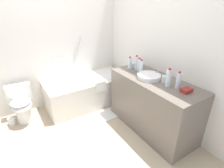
{
  "coord_description": "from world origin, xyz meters",
  "views": [
    {
      "loc": [
        -0.72,
        -1.94,
        1.92
      ],
      "look_at": [
        0.63,
        0.19,
        0.72
      ],
      "focal_mm": 28.06,
      "sensor_mm": 36.0,
      "label": 1
    }
  ],
  "objects_px": {
    "water_bottle_4": "(139,65)",
    "bath_mat": "(110,113)",
    "water_bottle_1": "(137,63)",
    "amenity_basket": "(186,90)",
    "water_bottle_0": "(178,81)",
    "drinking_glass_1": "(133,65)",
    "toilet": "(21,104)",
    "water_bottle_3": "(130,63)",
    "water_bottle_5": "(169,78)",
    "drinking_glass_0": "(164,79)",
    "sink_basin": "(149,76)",
    "bathtub": "(87,90)",
    "water_bottle_2": "(141,67)",
    "sink_faucet": "(159,73)",
    "toilet_paper_roll": "(12,121)"
  },
  "relations": [
    {
      "from": "water_bottle_3",
      "to": "water_bottle_4",
      "type": "xyz_separation_m",
      "value": [
        0.05,
        -0.17,
        0.01
      ]
    },
    {
      "from": "water_bottle_3",
      "to": "water_bottle_4",
      "type": "height_order",
      "value": "water_bottle_4"
    },
    {
      "from": "water_bottle_4",
      "to": "bath_mat",
      "type": "xyz_separation_m",
      "value": [
        -0.4,
        0.27,
        -0.97
      ]
    },
    {
      "from": "water_bottle_1",
      "to": "water_bottle_2",
      "type": "height_order",
      "value": "water_bottle_1"
    },
    {
      "from": "toilet_paper_roll",
      "to": "water_bottle_3",
      "type": "bearing_deg",
      "value": -21.12
    },
    {
      "from": "toilet",
      "to": "water_bottle_2",
      "type": "bearing_deg",
      "value": 63.6
    },
    {
      "from": "water_bottle_5",
      "to": "drinking_glass_0",
      "type": "distance_m",
      "value": 0.15
    },
    {
      "from": "water_bottle_2",
      "to": "water_bottle_5",
      "type": "distance_m",
      "value": 0.56
    },
    {
      "from": "toilet",
      "to": "water_bottle_4",
      "type": "relative_size",
      "value": 2.85
    },
    {
      "from": "sink_basin",
      "to": "drinking_glass_1",
      "type": "relative_size",
      "value": 4.2
    },
    {
      "from": "sink_faucet",
      "to": "water_bottle_1",
      "type": "bearing_deg",
      "value": 106.27
    },
    {
      "from": "drinking_glass_0",
      "to": "toilet_paper_roll",
      "type": "height_order",
      "value": "drinking_glass_0"
    },
    {
      "from": "sink_basin",
      "to": "water_bottle_2",
      "type": "bearing_deg",
      "value": 82.1
    },
    {
      "from": "water_bottle_1",
      "to": "water_bottle_0",
      "type": "bearing_deg",
      "value": -90.12
    },
    {
      "from": "drinking_glass_1",
      "to": "amenity_basket",
      "type": "height_order",
      "value": "drinking_glass_1"
    },
    {
      "from": "sink_basin",
      "to": "water_bottle_5",
      "type": "height_order",
      "value": "water_bottle_5"
    },
    {
      "from": "drinking_glass_1",
      "to": "drinking_glass_0",
      "type": "bearing_deg",
      "value": -91.16
    },
    {
      "from": "water_bottle_3",
      "to": "water_bottle_2",
      "type": "bearing_deg",
      "value": -86.5
    },
    {
      "from": "toilet",
      "to": "sink_faucet",
      "type": "distance_m",
      "value": 2.33
    },
    {
      "from": "toilet",
      "to": "water_bottle_3",
      "type": "distance_m",
      "value": 1.97
    },
    {
      "from": "sink_basin",
      "to": "bath_mat",
      "type": "relative_size",
      "value": 0.57
    },
    {
      "from": "water_bottle_0",
      "to": "amenity_basket",
      "type": "height_order",
      "value": "water_bottle_0"
    },
    {
      "from": "amenity_basket",
      "to": "drinking_glass_0",
      "type": "bearing_deg",
      "value": 91.87
    },
    {
      "from": "water_bottle_1",
      "to": "water_bottle_2",
      "type": "bearing_deg",
      "value": -107.8
    },
    {
      "from": "water_bottle_0",
      "to": "drinking_glass_1",
      "type": "height_order",
      "value": "water_bottle_0"
    },
    {
      "from": "drinking_glass_0",
      "to": "water_bottle_1",
      "type": "bearing_deg",
      "value": 89.48
    },
    {
      "from": "water_bottle_2",
      "to": "water_bottle_5",
      "type": "height_order",
      "value": "water_bottle_5"
    },
    {
      "from": "bathtub",
      "to": "amenity_basket",
      "type": "distance_m",
      "value": 1.94
    },
    {
      "from": "drinking_glass_0",
      "to": "amenity_basket",
      "type": "height_order",
      "value": "drinking_glass_0"
    },
    {
      "from": "toilet_paper_roll",
      "to": "drinking_glass_0",
      "type": "bearing_deg",
      "value": -36.05
    },
    {
      "from": "drinking_glass_0",
      "to": "toilet",
      "type": "bearing_deg",
      "value": 140.91
    },
    {
      "from": "bathtub",
      "to": "water_bottle_1",
      "type": "distance_m",
      "value": 1.19
    },
    {
      "from": "water_bottle_1",
      "to": "amenity_basket",
      "type": "xyz_separation_m",
      "value": [
        0.01,
        -0.98,
        -0.09
      ]
    },
    {
      "from": "sink_faucet",
      "to": "water_bottle_3",
      "type": "bearing_deg",
      "value": 111.43
    },
    {
      "from": "drinking_glass_0",
      "to": "sink_faucet",
      "type": "bearing_deg",
      "value": 60.32
    },
    {
      "from": "water_bottle_0",
      "to": "water_bottle_3",
      "type": "height_order",
      "value": "water_bottle_0"
    },
    {
      "from": "water_bottle_0",
      "to": "water_bottle_1",
      "type": "height_order",
      "value": "water_bottle_1"
    },
    {
      "from": "drinking_glass_0",
      "to": "water_bottle_4",
      "type": "bearing_deg",
      "value": 91.46
    },
    {
      "from": "water_bottle_4",
      "to": "water_bottle_5",
      "type": "relative_size",
      "value": 0.87
    },
    {
      "from": "bathtub",
      "to": "toilet",
      "type": "height_order",
      "value": "bathtub"
    },
    {
      "from": "sink_basin",
      "to": "drinking_glass_0",
      "type": "height_order",
      "value": "drinking_glass_0"
    },
    {
      "from": "water_bottle_1",
      "to": "water_bottle_3",
      "type": "height_order",
      "value": "water_bottle_1"
    },
    {
      "from": "water_bottle_5",
      "to": "drinking_glass_1",
      "type": "xyz_separation_m",
      "value": [
        0.07,
        0.83,
        -0.08
      ]
    },
    {
      "from": "bathtub",
      "to": "water_bottle_4",
      "type": "distance_m",
      "value": 1.23
    },
    {
      "from": "water_bottle_4",
      "to": "toilet_paper_roll",
      "type": "relative_size",
      "value": 1.8
    },
    {
      "from": "water_bottle_2",
      "to": "bath_mat",
      "type": "xyz_separation_m",
      "value": [
        -0.36,
        0.37,
        -0.97
      ]
    },
    {
      "from": "bathtub",
      "to": "water_bottle_0",
      "type": "bearing_deg",
      "value": -70.09
    },
    {
      "from": "water_bottle_1",
      "to": "water_bottle_5",
      "type": "bearing_deg",
      "value": -94.92
    },
    {
      "from": "sink_faucet",
      "to": "bathtub",
      "type": "bearing_deg",
      "value": 121.08
    },
    {
      "from": "sink_basin",
      "to": "water_bottle_1",
      "type": "height_order",
      "value": "water_bottle_1"
    }
  ]
}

